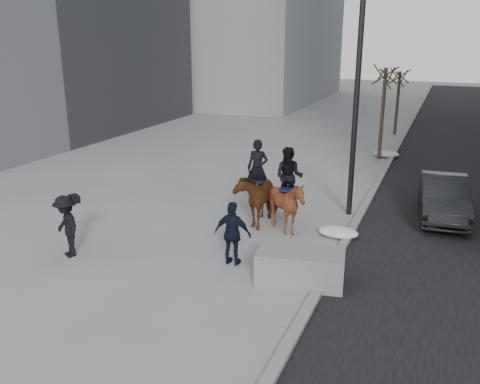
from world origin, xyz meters
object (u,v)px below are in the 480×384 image
at_px(mounted_left, 256,193).
at_px(car_near, 443,197).
at_px(planter, 300,267).
at_px(mounted_right, 287,199).

bearing_deg(mounted_left, car_near, 26.98).
bearing_deg(mounted_left, planter, -54.78).
bearing_deg(planter, mounted_right, 113.04).
xyz_separation_m(car_near, mounted_right, (-4.45, -3.33, 0.38)).
relative_size(planter, car_near, 0.51).
bearing_deg(car_near, mounted_left, -158.48).
bearing_deg(car_near, mounted_right, -148.64).
distance_m(mounted_left, mounted_right, 1.29).
xyz_separation_m(planter, car_near, (3.11, 6.48, 0.27)).
bearing_deg(mounted_right, car_near, 36.83).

